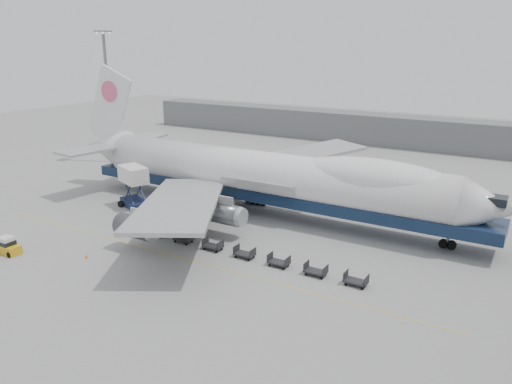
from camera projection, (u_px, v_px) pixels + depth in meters
The scene contains 15 objects.
ground at pixel (214, 241), 61.01m from camera, with size 260.00×260.00×0.00m, color gray.
apron_line at pixel (183, 258), 56.07m from camera, with size 60.00×0.15×0.01m, color gold.
hangar at pixel (346, 126), 122.50m from camera, with size 110.00×8.00×7.00m, color slate.
floodlight_mast at pixel (108, 91), 97.25m from camera, with size 2.40×2.40×25.43m.
airliner at pixel (267, 175), 68.95m from camera, with size 67.00×55.30×19.98m.
catering_truck at pixel (134, 185), 72.41m from camera, with size 5.86×4.96×6.16m.
baggage_tug at pixel (8, 246), 57.01m from camera, with size 2.74×1.56×2.00m.
traffic_cone at pixel (86, 256), 55.98m from camera, with size 0.34×0.34×0.50m.
dolly_0 at pixel (156, 232), 62.42m from camera, with size 2.30×1.35×1.30m.
dolly_1 at pixel (184, 238), 60.29m from camera, with size 2.30×1.35×1.30m.
dolly_2 at pixel (213, 246), 58.15m from camera, with size 2.30×1.35×1.30m.
dolly_3 at pixel (245, 253), 56.01m from camera, with size 2.30×1.35×1.30m.
dolly_4 at pixel (279, 262), 53.87m from camera, with size 2.30×1.35×1.30m.
dolly_5 at pixel (316, 271), 51.73m from camera, with size 2.30×1.35×1.30m.
dolly_6 at pixel (356, 281), 49.59m from camera, with size 2.30×1.35×1.30m.
Camera 1 is at (33.45, -46.09, 23.24)m, focal length 35.00 mm.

